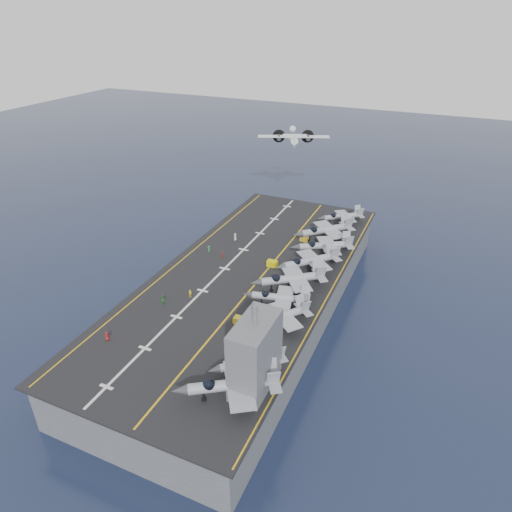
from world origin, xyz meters
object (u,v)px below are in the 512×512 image
at_px(tow_cart_a, 240,320).
at_px(transport_plane, 293,141).
at_px(island_superstructure, 255,347).
at_px(fighter_jet_0, 233,384).

xyz_separation_m(tow_cart_a, transport_plane, (-17.33, 75.77, 13.81)).
xyz_separation_m(island_superstructure, tow_cart_a, (-9.09, 13.20, -6.84)).
height_order(fighter_jet_0, tow_cart_a, fighter_jet_0).
relative_size(tow_cart_a, transport_plane, 0.08).
relative_size(fighter_jet_0, tow_cart_a, 8.74).
relative_size(island_superstructure, tow_cart_a, 6.75).
bearing_deg(fighter_jet_0, island_superstructure, 63.88).
bearing_deg(island_superstructure, fighter_jet_0, -116.12).
relative_size(island_superstructure, transport_plane, 0.56).
relative_size(fighter_jet_0, transport_plane, 0.72).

